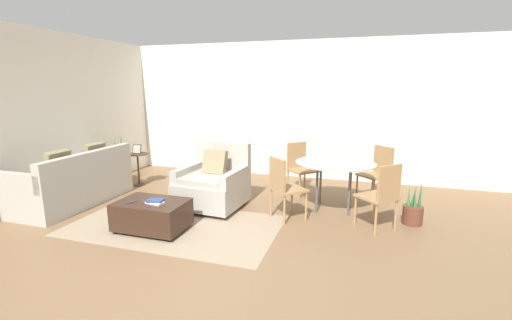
{
  "coord_description": "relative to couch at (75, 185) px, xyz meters",
  "views": [
    {
      "loc": [
        1.8,
        -3.03,
        1.85
      ],
      "look_at": [
        0.28,
        1.87,
        0.75
      ],
      "focal_mm": 24.0,
      "sensor_mm": 36.0,
      "label": 1
    }
  ],
  "objects": [
    {
      "name": "potted_plant",
      "position": [
        -0.2,
        1.28,
        -0.09
      ],
      "size": [
        0.38,
        0.38,
        1.0
      ],
      "color": "brown",
      "rests_on": "ground_plane"
    },
    {
      "name": "couch",
      "position": [
        0.0,
        0.0,
        0.0
      ],
      "size": [
        0.87,
        1.84,
        0.93
      ],
      "color": "#B2ADA3",
      "rests_on": "ground_plane"
    },
    {
      "name": "dining_table",
      "position": [
        3.99,
        0.96,
        0.36
      ],
      "size": [
        1.19,
        1.19,
        0.74
      ],
      "color": "#99A8AD",
      "rests_on": "ground_plane"
    },
    {
      "name": "tv_remote_primary",
      "position": [
        1.7,
        -0.58,
        0.09
      ],
      "size": [
        0.13,
        0.16,
        0.01
      ],
      "color": "#333338",
      "rests_on": "ottoman"
    },
    {
      "name": "tv_remote_secondary",
      "position": [
        1.56,
        -0.67,
        0.09
      ],
      "size": [
        0.1,
        0.16,
        0.01
      ],
      "color": "#333338",
      "rests_on": "ottoman"
    },
    {
      "name": "ground_plane",
      "position": [
        2.54,
        -1.16,
        -0.31
      ],
      "size": [
        20.0,
        20.0,
        0.0
      ],
      "primitive_type": "plane",
      "color": "brown"
    },
    {
      "name": "wall_back",
      "position": [
        2.54,
        2.76,
        1.06
      ],
      "size": [
        12.0,
        0.06,
        2.75
      ],
      "color": "white",
      "rests_on": "ground_plane"
    },
    {
      "name": "dining_chair_near_left",
      "position": [
        3.34,
        0.31,
        0.21
      ],
      "size": [
        0.59,
        0.59,
        0.9
      ],
      "color": "tan",
      "rests_on": "ground_plane"
    },
    {
      "name": "ottoman",
      "position": [
        1.79,
        -0.55,
        -0.1
      ],
      "size": [
        0.9,
        0.6,
        0.39
      ],
      "color": "#382319",
      "rests_on": "ground_plane"
    },
    {
      "name": "area_rug",
      "position": [
        1.98,
        -0.34,
        -0.31
      ],
      "size": [
        2.81,
        1.57,
        0.01
      ],
      "color": "gray",
      "rests_on": "ground_plane"
    },
    {
      "name": "armchair",
      "position": [
        2.18,
        0.52,
        0.05
      ],
      "size": [
        1.0,
        1.0,
        0.97
      ],
      "color": "#B2ADA3",
      "rests_on": "ground_plane"
    },
    {
      "name": "potted_plant_small",
      "position": [
        5.08,
        0.69,
        -0.15
      ],
      "size": [
        0.27,
        0.27,
        0.64
      ],
      "color": "brown",
      "rests_on": "ground_plane"
    },
    {
      "name": "book_stack",
      "position": [
        1.88,
        -0.6,
        0.11
      ],
      "size": [
        0.24,
        0.17,
        0.05
      ],
      "color": "beige",
      "rests_on": "ottoman"
    },
    {
      "name": "wall_left",
      "position": [
        -0.55,
        0.34,
        1.06
      ],
      "size": [
        0.06,
        12.0,
        2.75
      ],
      "color": "white",
      "rests_on": "ground_plane"
    },
    {
      "name": "dining_chair_far_left",
      "position": [
        3.34,
        1.61,
        0.21
      ],
      "size": [
        0.59,
        0.59,
        0.9
      ],
      "color": "tan",
      "rests_on": "ground_plane"
    },
    {
      "name": "dining_chair_near_right",
      "position": [
        4.64,
        0.31,
        0.21
      ],
      "size": [
        0.59,
        0.59,
        0.9
      ],
      "color": "tan",
      "rests_on": "ground_plane"
    },
    {
      "name": "side_table",
      "position": [
        0.31,
        1.21,
        0.12
      ],
      "size": [
        0.39,
        0.39,
        0.61
      ],
      "color": "#4C3828",
      "rests_on": "ground_plane"
    },
    {
      "name": "picture_frame",
      "position": [
        0.31,
        1.21,
        0.39
      ],
      "size": [
        0.18,
        0.07,
        0.18
      ],
      "color": "black",
      "rests_on": "side_table"
    },
    {
      "name": "dining_chair_far_right",
      "position": [
        4.64,
        1.61,
        0.21
      ],
      "size": [
        0.59,
        0.59,
        0.9
      ],
      "color": "tan",
      "rests_on": "ground_plane"
    }
  ]
}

